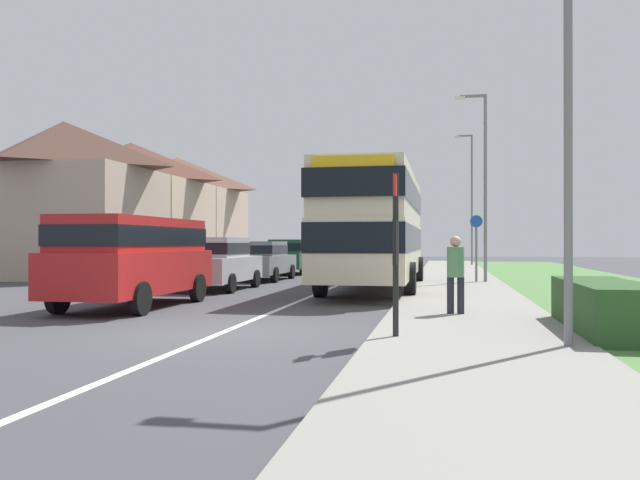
{
  "coord_description": "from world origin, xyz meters",
  "views": [
    {
      "loc": [
        3.71,
        -10.53,
        1.55
      ],
      "look_at": [
        0.63,
        5.72,
        1.6
      ],
      "focal_mm": 36.58,
      "sensor_mm": 36.0,
      "label": 1
    }
  ],
  "objects": [
    {
      "name": "parked_car_dark_green",
      "position": [
        -3.56,
        20.16,
        0.92
      ],
      "size": [
        1.95,
        4.34,
        1.67
      ],
      "color": "#19472D",
      "rests_on": "ground_plane"
    },
    {
      "name": "pedestrian_at_stop",
      "position": [
        3.95,
        2.7,
        0.98
      ],
      "size": [
        0.34,
        0.34,
        1.67
      ],
      "color": "#23232D",
      "rests_on": "ground_plane"
    },
    {
      "name": "ground_plane",
      "position": [
        0.0,
        0.0,
        0.0
      ],
      "size": [
        120.0,
        120.0,
        0.0
      ],
      "primitive_type": "plane",
      "color": "#424247"
    },
    {
      "name": "house_terrace_far_side",
      "position": [
        -12.49,
        21.25,
        3.4
      ],
      "size": [
        7.27,
        18.34,
        6.79
      ],
      "color": "tan",
      "rests_on": "ground_plane"
    },
    {
      "name": "street_lamp_far",
      "position": [
        5.38,
        31.66,
        4.73
      ],
      "size": [
        1.14,
        0.2,
        8.33
      ],
      "color": "slate",
      "rests_on": "ground_plane"
    },
    {
      "name": "street_lamp_mid",
      "position": [
        5.09,
        13.7,
        3.99
      ],
      "size": [
        1.14,
        0.2,
        6.9
      ],
      "color": "slate",
      "rests_on": "ground_plane"
    },
    {
      "name": "parked_van_red",
      "position": [
        -3.49,
        3.8,
        1.27
      ],
      "size": [
        2.11,
        5.21,
        2.12
      ],
      "color": "#B21E1E",
      "rests_on": "ground_plane"
    },
    {
      "name": "roadside_hedge",
      "position": [
        6.3,
        0.74,
        0.45
      ],
      "size": [
        1.1,
        3.72,
        0.9
      ],
      "primitive_type": "cube",
      "color": "#2D5128",
      "rests_on": "ground_plane"
    },
    {
      "name": "bus_stop_sign",
      "position": [
        3.0,
        -0.61,
        1.54
      ],
      "size": [
        0.09,
        0.52,
        2.6
      ],
      "color": "black",
      "rests_on": "ground_plane"
    },
    {
      "name": "cycle_route_sign",
      "position": [
        4.88,
        13.63,
        1.43
      ],
      "size": [
        0.44,
        0.08,
        2.52
      ],
      "color": "slate",
      "rests_on": "ground_plane"
    },
    {
      "name": "pavement_near_side",
      "position": [
        4.2,
        6.0,
        0.06
      ],
      "size": [
        3.2,
        68.0,
        0.12
      ],
      "primitive_type": "cube",
      "color": "gray",
      "rests_on": "ground_plane"
    },
    {
      "name": "parked_car_grey",
      "position": [
        -3.48,
        14.77,
        0.87
      ],
      "size": [
        1.95,
        4.46,
        1.57
      ],
      "color": "slate",
      "rests_on": "ground_plane"
    },
    {
      "name": "parked_car_silver",
      "position": [
        -3.5,
        9.48,
        0.93
      ],
      "size": [
        2.01,
        4.25,
        1.69
      ],
      "color": "#B7B7BC",
      "rests_on": "ground_plane"
    },
    {
      "name": "lane_marking_centre",
      "position": [
        0.0,
        8.0,
        0.0
      ],
      "size": [
        0.14,
        60.0,
        0.01
      ],
      "primitive_type": "cube",
      "color": "silver",
      "rests_on": "ground_plane"
    },
    {
      "name": "street_lamp_near",
      "position": [
        5.29,
        -1.1,
        4.01
      ],
      "size": [
        1.14,
        0.2,
        6.93
      ],
      "color": "slate",
      "rests_on": "ground_plane"
    },
    {
      "name": "double_decker_bus",
      "position": [
        1.57,
        10.4,
        2.14
      ],
      "size": [
        2.8,
        10.91,
        3.7
      ],
      "color": "beige",
      "rests_on": "ground_plane"
    }
  ]
}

